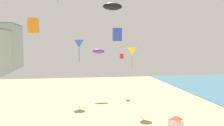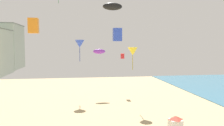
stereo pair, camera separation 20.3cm
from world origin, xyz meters
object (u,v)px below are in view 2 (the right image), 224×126
(kite_yellow_delta, at_px, (133,51))
(kite_blue_box, at_px, (117,35))
(lifeguard_stand, at_px, (175,123))
(kite_orange_box, at_px, (33,26))
(kite_red_box, at_px, (122,56))
(kite_black_parafoil, at_px, (112,6))
(kite_purple_parafoil, at_px, (99,51))
(kite_blue_delta_2, at_px, (80,44))

(kite_yellow_delta, distance_m, kite_blue_box, 7.59)
(lifeguard_stand, bearing_deg, kite_orange_box, 155.12)
(kite_blue_box, height_order, kite_orange_box, kite_orange_box)
(lifeguard_stand, height_order, kite_red_box, kite_red_box)
(kite_black_parafoil, bearing_deg, kite_purple_parafoil, 89.48)
(kite_red_box, relative_size, kite_black_parafoil, 0.45)
(lifeguard_stand, height_order, kite_black_parafoil, kite_black_parafoil)
(kite_purple_parafoil, bearing_deg, kite_yellow_delta, -65.26)
(kite_yellow_delta, bearing_deg, kite_orange_box, -143.27)
(kite_blue_box, relative_size, kite_blue_delta_2, 0.41)
(lifeguard_stand, height_order, kite_purple_parafoil, kite_purple_parafoil)
(kite_blue_box, height_order, kite_red_box, kite_blue_box)
(kite_purple_parafoil, bearing_deg, lifeguard_stand, -77.18)
(kite_blue_delta_2, bearing_deg, lifeguard_stand, -66.89)
(kite_blue_box, bearing_deg, kite_purple_parafoil, 92.85)
(kite_red_box, bearing_deg, kite_purple_parafoil, -175.04)
(kite_blue_delta_2, bearing_deg, kite_black_parafoil, -77.76)
(lifeguard_stand, relative_size, kite_blue_delta_2, 0.68)
(kite_red_box, bearing_deg, kite_blue_box, -102.98)
(kite_yellow_delta, xyz_separation_m, kite_orange_box, (-12.44, -9.28, 2.90))
(kite_yellow_delta, distance_m, kite_black_parafoil, 11.05)
(kite_black_parafoil, bearing_deg, kite_orange_box, -176.65)
(lifeguard_stand, bearing_deg, kite_yellow_delta, 86.67)
(kite_yellow_delta, height_order, kite_purple_parafoil, kite_yellow_delta)
(kite_blue_box, relative_size, kite_black_parafoil, 0.73)
(kite_yellow_delta, relative_size, kite_orange_box, 2.25)
(kite_red_box, xyz_separation_m, kite_purple_parafoil, (-4.43, -0.38, 0.91))
(kite_yellow_delta, xyz_separation_m, kite_red_box, (0.26, 9.44, -1.15))
(kite_orange_box, bearing_deg, kite_black_parafoil, 3.35)
(lifeguard_stand, relative_size, kite_orange_box, 1.69)
(kite_purple_parafoil, bearing_deg, kite_blue_delta_2, -148.49)
(lifeguard_stand, bearing_deg, kite_red_box, 84.36)
(kite_blue_box, relative_size, kite_purple_parafoil, 0.68)
(kite_yellow_delta, distance_m, kite_red_box, 9.51)
(lifeguard_stand, distance_m, kite_yellow_delta, 14.96)
(kite_orange_box, bearing_deg, lifeguard_stand, -17.48)
(lifeguard_stand, height_order, kite_orange_box, kite_orange_box)
(kite_yellow_delta, xyz_separation_m, kite_blue_delta_2, (-7.73, 6.87, 1.14))
(kite_red_box, distance_m, kite_blue_delta_2, 8.70)
(kite_yellow_delta, bearing_deg, lifeguard_stand, -85.93)
(kite_blue_box, xyz_separation_m, kite_purple_parafoil, (-0.77, 15.48, -2.43))
(kite_orange_box, bearing_deg, kite_yellow_delta, 36.73)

